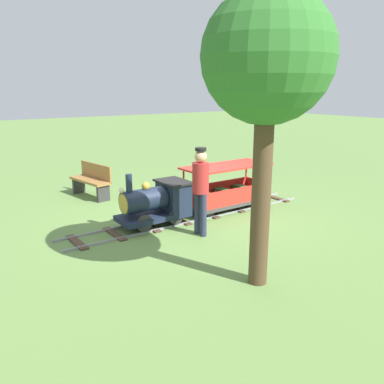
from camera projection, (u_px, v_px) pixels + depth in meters
ground_plane at (198, 216)px, 8.44m from camera, size 60.00×60.00×0.00m
track at (193, 216)px, 8.36m from camera, size 0.79×5.70×0.04m
locomotive at (158, 202)px, 7.77m from camera, size 0.75×1.45×1.06m
passenger_car at (226, 191)px, 8.76m from camera, size 0.85×2.00×0.97m
conductor_person at (201, 184)px, 7.13m from camera, size 0.30×0.30×1.62m
park_bench at (92, 180)px, 9.85m from camera, size 1.35×0.61×0.82m
oak_tree_near at (267, 62)px, 4.83m from camera, size 1.65×1.65×3.82m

